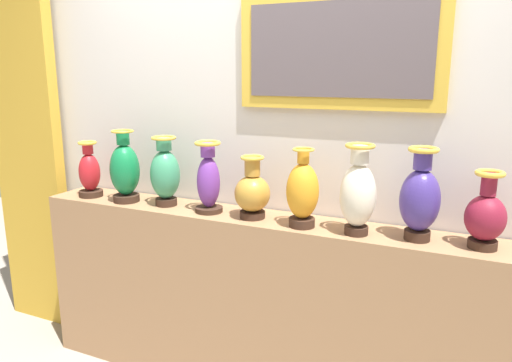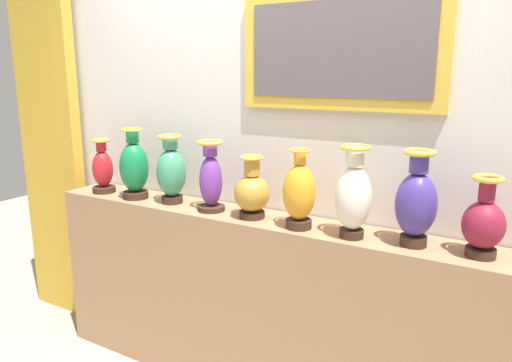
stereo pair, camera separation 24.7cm
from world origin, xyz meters
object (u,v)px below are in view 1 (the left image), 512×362
at_px(vase_indigo, 420,198).
at_px(vase_jade, 165,173).
at_px(vase_violet, 208,180).
at_px(vase_amber, 303,192).
at_px(vase_crimson, 90,173).
at_px(vase_ivory, 358,193).
at_px(vase_emerald, 125,170).
at_px(vase_ochre, 252,192).
at_px(vase_burgundy, 485,216).

bearing_deg(vase_indigo, vase_jade, 179.69).
bearing_deg(vase_jade, vase_violet, -2.87).
distance_m(vase_jade, vase_amber, 0.83).
bearing_deg(vase_crimson, vase_ivory, -0.68).
bearing_deg(vase_indigo, vase_crimson, -179.49).
bearing_deg(vase_violet, vase_jade, 177.13).
xyz_separation_m(vase_crimson, vase_amber, (1.36, -0.02, 0.03)).
relative_size(vase_crimson, vase_emerald, 0.81).
bearing_deg(vase_ochre, vase_crimson, -179.53).
bearing_deg(vase_jade, vase_amber, -3.01).
bearing_deg(vase_indigo, vase_ivory, -172.30).
xyz_separation_m(vase_crimson, vase_burgundy, (2.16, 0.02, -0.00)).
bearing_deg(vase_crimson, vase_ochre, 0.47).
bearing_deg(vase_ochre, vase_emerald, -179.03).
bearing_deg(vase_amber, vase_ivory, -0.02).
bearing_deg(vase_emerald, vase_ivory, -0.62).
bearing_deg(vase_ochre, vase_jade, 178.39).
height_order(vase_violet, vase_amber, vase_amber).
bearing_deg(vase_jade, vase_ochre, -1.61).
relative_size(vase_crimson, vase_indigo, 0.80).
distance_m(vase_violet, vase_amber, 0.54).
height_order(vase_violet, vase_indigo, vase_indigo).
relative_size(vase_ochre, vase_burgundy, 0.96).
bearing_deg(vase_burgundy, vase_crimson, -179.37).
xyz_separation_m(vase_crimson, vase_indigo, (1.89, 0.02, 0.05)).
height_order(vase_indigo, vase_burgundy, vase_indigo).
distance_m(vase_emerald, vase_jade, 0.26).
bearing_deg(vase_ivory, vase_emerald, 179.38).
bearing_deg(vase_burgundy, vase_ochre, -179.22).
distance_m(vase_amber, vase_ivory, 0.27).
distance_m(vase_ochre, vase_indigo, 0.82).
distance_m(vase_jade, vase_ivory, 1.09).
bearing_deg(vase_jade, vase_crimson, -177.40).
relative_size(vase_ochre, vase_ivory, 0.77).
height_order(vase_amber, vase_burgundy, vase_amber).
distance_m(vase_jade, vase_indigo, 1.36).
height_order(vase_jade, vase_ivory, vase_ivory).
relative_size(vase_violet, vase_ochre, 1.18).
height_order(vase_ivory, vase_burgundy, vase_ivory).
relative_size(vase_indigo, vase_burgundy, 1.24).
distance_m(vase_ivory, vase_burgundy, 0.54).
bearing_deg(vase_ochre, vase_burgundy, 0.78).
relative_size(vase_ochre, vase_amber, 0.84).
distance_m(vase_amber, vase_indigo, 0.54).
bearing_deg(vase_ivory, vase_burgundy, 4.60).
relative_size(vase_jade, vase_burgundy, 1.16).
distance_m(vase_crimson, vase_burgundy, 2.16).
distance_m(vase_crimson, vase_ivory, 1.62).
bearing_deg(vase_emerald, vase_jade, 6.39).
relative_size(vase_ochre, vase_indigo, 0.77).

